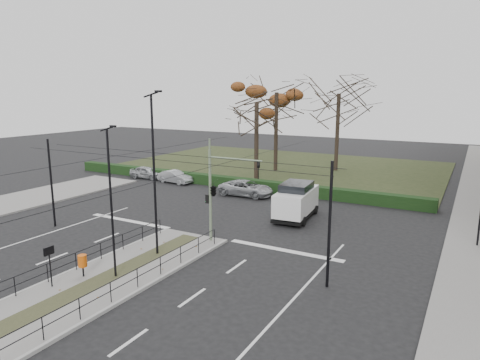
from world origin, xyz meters
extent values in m
plane|color=black|center=(0.00, 0.00, 0.00)|extent=(140.00, 140.00, 0.00)
cube|color=slate|center=(0.00, -2.50, 0.07)|extent=(4.40, 15.00, 0.14)
cube|color=#232C16|center=(-6.00, 32.00, 0.05)|extent=(38.00, 26.00, 0.10)
cube|color=black|center=(-6.00, 18.60, 0.50)|extent=(38.00, 1.00, 1.00)
cylinder|color=black|center=(-2.05, 4.00, 0.59)|extent=(0.04, 0.04, 0.90)
cylinder|color=black|center=(2.05, 4.00, 0.59)|extent=(0.04, 0.04, 0.90)
cylinder|color=black|center=(-2.05, -2.60, 1.04)|extent=(0.04, 13.20, 0.04)
cylinder|color=black|center=(2.05, -2.60, 1.04)|extent=(0.04, 13.20, 0.04)
cylinder|color=black|center=(-9.60, 2.00, 3.00)|extent=(0.14, 0.14, 6.00)
cylinder|color=black|center=(9.60, 2.00, 3.00)|extent=(0.14, 0.14, 6.00)
cylinder|color=black|center=(0.00, 1.00, 5.50)|extent=(20.00, 0.02, 0.02)
cylinder|color=black|center=(0.00, 3.00, 5.50)|extent=(20.00, 0.02, 0.02)
cylinder|color=black|center=(-3.50, -2.00, 5.30)|extent=(0.02, 34.00, 0.02)
cylinder|color=black|center=(3.50, -2.00, 5.30)|extent=(0.02, 34.00, 0.02)
cylinder|color=slate|center=(1.48, 4.50, 2.92)|extent=(0.17, 0.17, 5.56)
cylinder|color=slate|center=(3.19, 4.50, 5.27)|extent=(3.42, 0.11, 0.11)
imported|color=black|center=(4.69, 4.50, 4.74)|extent=(0.21, 0.23, 0.96)
imported|color=black|center=(1.72, 4.50, 3.35)|extent=(1.07, 2.16, 0.86)
cube|color=black|center=(1.29, 4.50, 2.71)|extent=(0.24, 0.17, 0.53)
sphere|color=#FF0C0C|center=(1.18, 4.50, 2.87)|extent=(0.12, 0.12, 0.12)
sphere|color=#0CE533|center=(1.18, 4.50, 2.58)|extent=(0.12, 0.12, 0.12)
cylinder|color=black|center=(-1.10, -2.99, 0.41)|extent=(0.09, 0.09, 0.54)
cylinder|color=#C7500B|center=(-1.10, -2.99, 0.94)|extent=(0.43, 0.43, 0.59)
cylinder|color=black|center=(-1.48, -4.48, 1.06)|extent=(0.06, 0.06, 1.84)
cube|color=black|center=(-1.48, -4.48, 1.89)|extent=(0.09, 0.51, 0.39)
cube|color=silver|center=(-1.54, -4.48, 1.89)|extent=(0.02, 0.44, 0.32)
cylinder|color=black|center=(0.28, -2.22, 3.74)|extent=(0.11, 0.11, 7.21)
cube|color=black|center=(0.69, -2.22, 7.48)|extent=(0.32, 0.13, 0.09)
cylinder|color=black|center=(0.09, 1.14, 4.51)|extent=(0.13, 0.13, 8.74)
cube|color=black|center=(0.58, 1.14, 9.04)|extent=(0.38, 0.15, 0.11)
imported|color=#9A9DA1|center=(-15.40, 18.00, 0.65)|extent=(3.87, 1.69, 1.30)
imported|color=#9A9DA1|center=(-11.28, 17.55, 0.63)|extent=(3.95, 1.71, 1.26)
imported|color=#9A9DA1|center=(-2.38, 16.21, 0.68)|extent=(4.98, 2.46, 1.36)
cube|color=white|center=(4.10, 11.85, 1.30)|extent=(2.52, 5.12, 1.60)
cube|color=black|center=(4.10, 11.85, 2.26)|extent=(2.16, 2.89, 0.75)
cube|color=black|center=(4.10, 11.85, 0.30)|extent=(2.58, 5.22, 0.18)
cylinder|color=black|center=(5.28, 10.32, 0.33)|extent=(0.28, 0.68, 0.66)
cylinder|color=black|center=(3.21, 10.13, 0.33)|extent=(0.28, 0.68, 0.66)
cylinder|color=black|center=(4.98, 13.57, 0.33)|extent=(0.28, 0.68, 0.66)
cylinder|color=black|center=(2.91, 13.38, 0.33)|extent=(0.28, 0.68, 0.66)
cylinder|color=black|center=(-5.22, 28.76, 4.57)|extent=(0.44, 0.44, 8.94)
ellipsoid|color=#552613|center=(-5.22, 28.76, 9.04)|extent=(8.07, 8.07, 5.62)
cylinder|color=black|center=(0.97, 32.17, 4.51)|extent=(0.44, 0.44, 8.82)
cylinder|color=black|center=(-4.45, 22.25, 4.09)|extent=(0.44, 0.44, 7.98)
camera|label=1|loc=(15.12, -16.37, 8.94)|focal=32.00mm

